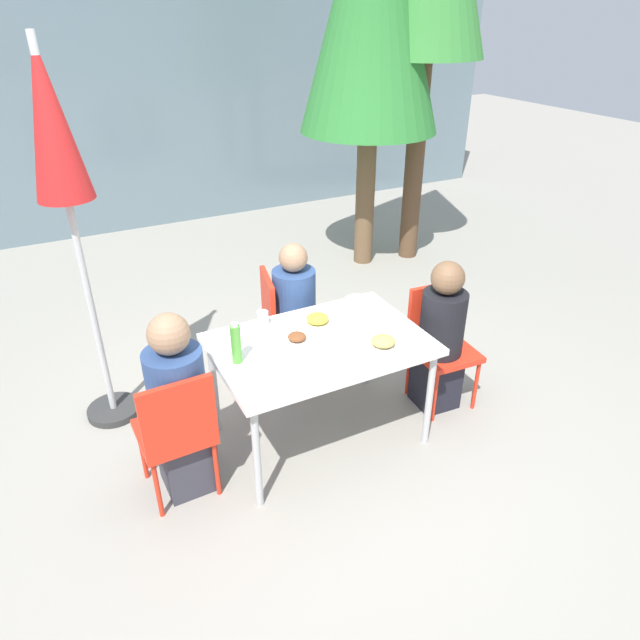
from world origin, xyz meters
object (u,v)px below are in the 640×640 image
chair_left (177,428)px  person_far (295,318)px  closed_umbrella (57,150)px  drinking_cup (263,318)px  person_right (440,339)px  chair_far (283,319)px  person_left (180,409)px  bottle (236,343)px  chair_right (439,337)px  salad_bowl (357,303)px

chair_left → person_far: 1.35m
closed_umbrella → drinking_cup: 1.51m
person_right → chair_far: 1.15m
person_left → chair_far: size_ratio=1.35×
person_far → bottle: size_ratio=4.30×
person_left → person_far: 1.26m
chair_left → person_right: size_ratio=0.77×
person_far → drinking_cup: bearing=-36.2°
person_far → person_left: bearing=-43.6°
chair_left → person_far: bearing=34.5°
person_left → chair_right: size_ratio=1.35×
person_right → chair_far: person_right is taller
person_far → drinking_cup: (-0.37, -0.34, 0.26)m
salad_bowl → chair_far: bearing=126.1°
chair_right → bottle: bearing=3.7°
person_right → bottle: bearing=0.6°
chair_far → person_far: person_far is taller
salad_bowl → person_right: bearing=-35.4°
chair_right → chair_far: bearing=-36.4°
chair_far → chair_right: bearing=61.9°
drinking_cup → closed_umbrella: bearing=151.4°
person_right → person_far: person_right is taller
drinking_cup → person_left: bearing=-150.4°
chair_right → person_far: (-0.80, 0.67, 0.03)m
person_right → salad_bowl: (-0.47, 0.33, 0.23)m
person_left → person_right: person_left is taller
bottle → salad_bowl: bearing=15.3°
person_far → closed_umbrella: closed_umbrella is taller
closed_umbrella → chair_left: bearing=-76.0°
chair_right → chair_far: (-0.87, 0.73, 0.00)m
bottle → drinking_cup: bottle is taller
closed_umbrella → drinking_cup: (0.96, -0.52, -1.05)m
chair_left → salad_bowl: size_ratio=5.12×
bottle → person_far: bearing=45.0°
chair_left → person_right: 1.84m
chair_left → salad_bowl: (1.36, 0.39, 0.27)m
chair_left → closed_umbrella: (-0.24, 0.98, 1.33)m
person_left → drinking_cup: person_left is taller
chair_far → drinking_cup: size_ratio=9.10×
bottle → chair_far: bearing=50.7°
person_far → drinking_cup: size_ratio=11.71×
person_left → person_far: bearing=32.8°
chair_left → person_right: bearing=-0.1°
person_left → drinking_cup: size_ratio=12.31×
person_right → chair_far: (-0.82, 0.81, -0.04)m
chair_right → chair_left: bearing=7.6°
chair_left → drinking_cup: size_ratio=9.10×
person_far → drinking_cup: person_far is taller
drinking_cup → chair_right: bearing=-15.7°
chair_left → person_right: (1.83, 0.05, 0.04)m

